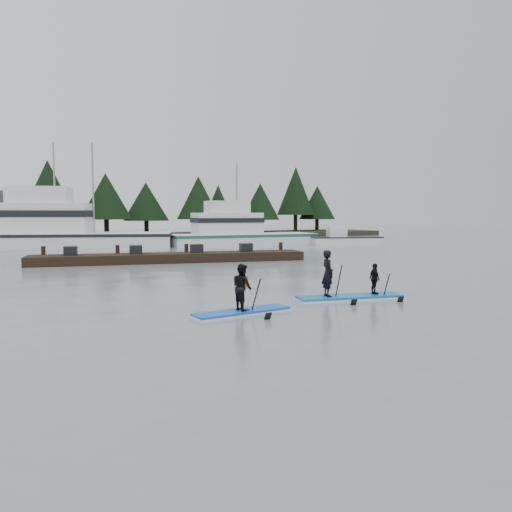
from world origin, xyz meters
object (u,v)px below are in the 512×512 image
fishing_boat_medium (240,239)px  paddleboard_duo (347,285)px  floating_dock (171,258)px  paddleboard_solo (242,295)px  fishing_boat_large (60,239)px

fishing_boat_medium → paddleboard_duo: fishing_boat_medium is taller
fishing_boat_medium → floating_dock: 15.81m
paddleboard_solo → fishing_boat_medium: bearing=59.0°
fishing_boat_large → fishing_boat_medium: bearing=5.9°
floating_dock → fishing_boat_medium: bearing=61.5°
fishing_boat_medium → paddleboard_solo: bearing=-110.9°
floating_dock → paddleboard_duo: (1.13, -14.86, 0.21)m
fishing_boat_large → floating_dock: fishing_boat_large is taller
fishing_boat_large → floating_dock: 16.28m
fishing_boat_medium → fishing_boat_large: bearing=170.7°
fishing_boat_large → paddleboard_duo: (5.40, -30.57, -0.25)m
fishing_boat_large → paddleboard_duo: fishing_boat_large is taller
floating_dock → fishing_boat_large: bearing=117.3°
fishing_boat_medium → paddleboard_solo: 30.46m
fishing_boat_large → fishing_boat_medium: size_ratio=1.30×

